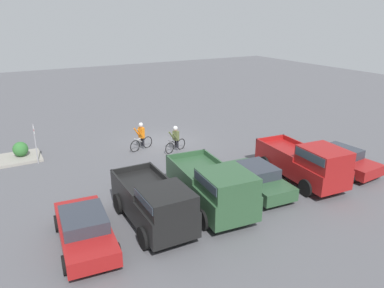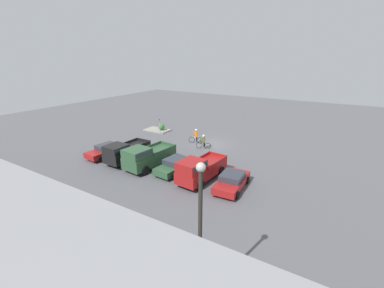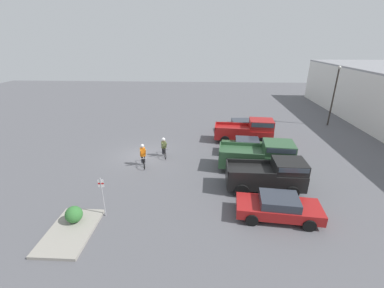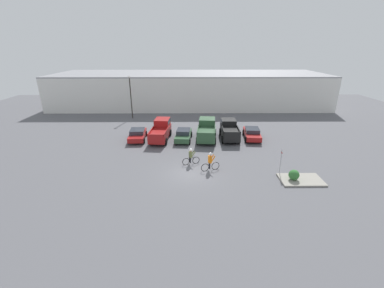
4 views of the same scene
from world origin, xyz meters
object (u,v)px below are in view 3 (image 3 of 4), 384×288
at_px(sedan_0, 241,126).
at_px(pickup_truck_2, 270,175).
at_px(cyclist_0, 143,155).
at_px(sedan_1, 247,146).
at_px(pickup_truck_0, 249,130).
at_px(sedan_2, 278,207).
at_px(cyclist_1, 164,147).
at_px(pickup_truck_1, 261,155).
at_px(fire_lane_sign, 102,193).
at_px(lamppost, 334,91).
at_px(shrub, 74,214).

height_order(sedan_0, pickup_truck_2, pickup_truck_2).
bearing_deg(cyclist_0, sedan_1, 107.58).
relative_size(pickup_truck_0, sedan_2, 1.18).
distance_m(sedan_1, cyclist_1, 6.95).
bearing_deg(pickup_truck_1, cyclist_0, -91.52).
height_order(pickup_truck_2, fire_lane_sign, fire_lane_sign).
height_order(pickup_truck_0, lamppost, lamppost).
distance_m(cyclist_1, shrub, 9.27).
height_order(sedan_1, pickup_truck_2, pickup_truck_2).
bearing_deg(pickup_truck_0, lamppost, 119.58).
bearing_deg(cyclist_0, cyclist_1, 142.84).
distance_m(cyclist_1, fire_lane_sign, 8.16).
bearing_deg(fire_lane_sign, pickup_truck_0, 140.43).
relative_size(sedan_2, cyclist_0, 2.55).
relative_size(pickup_truck_0, cyclist_1, 3.25).
bearing_deg(lamppost, sedan_1, -51.15).
bearing_deg(cyclist_0, fire_lane_sign, -6.86).
bearing_deg(pickup_truck_0, shrub, -41.55).
xyz_separation_m(sedan_2, cyclist_0, (-5.80, -8.68, 0.23)).
distance_m(sedan_1, pickup_truck_1, 2.94).
bearing_deg(lamppost, fire_lane_sign, -48.53).
relative_size(pickup_truck_1, pickup_truck_2, 1.12).
height_order(sedan_1, pickup_truck_1, pickup_truck_1).
bearing_deg(sedan_0, lamppost, 105.10).
xyz_separation_m(pickup_truck_2, sedan_2, (2.79, -0.14, -0.43)).
xyz_separation_m(pickup_truck_0, pickup_truck_2, (8.37, 0.07, -0.04)).
relative_size(cyclist_1, shrub, 1.90).
xyz_separation_m(pickup_truck_2, lamppost, (-13.93, 9.74, 2.71)).
relative_size(cyclist_1, fire_lane_sign, 0.70).
distance_m(pickup_truck_2, lamppost, 17.21).
bearing_deg(pickup_truck_1, pickup_truck_2, 0.55).
xyz_separation_m(cyclist_0, shrub, (6.86, -2.08, -0.32)).
relative_size(pickup_truck_1, sedan_2, 1.18).
relative_size(cyclist_0, fire_lane_sign, 0.76).
bearing_deg(shrub, pickup_truck_2, 109.49).
distance_m(pickup_truck_2, fire_lane_sign, 10.06).
height_order(cyclist_0, shrub, cyclist_0).
bearing_deg(cyclist_0, pickup_truck_1, 88.48).
relative_size(sedan_2, fire_lane_sign, 1.94).
height_order(sedan_1, cyclist_1, cyclist_1).
bearing_deg(cyclist_0, shrub, -16.87).
xyz_separation_m(cyclist_0, fire_lane_sign, (6.12, -0.74, 0.52)).
bearing_deg(sedan_2, pickup_truck_2, 177.05).
bearing_deg(cyclist_1, cyclist_0, -37.16).
bearing_deg(lamppost, cyclist_1, -61.96).
bearing_deg(pickup_truck_0, sedan_2, -0.37).
distance_m(pickup_truck_0, lamppost, 11.59).
bearing_deg(pickup_truck_2, fire_lane_sign, -71.94).
bearing_deg(sedan_0, shrub, -34.97).
relative_size(sedan_0, sedan_1, 1.00).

